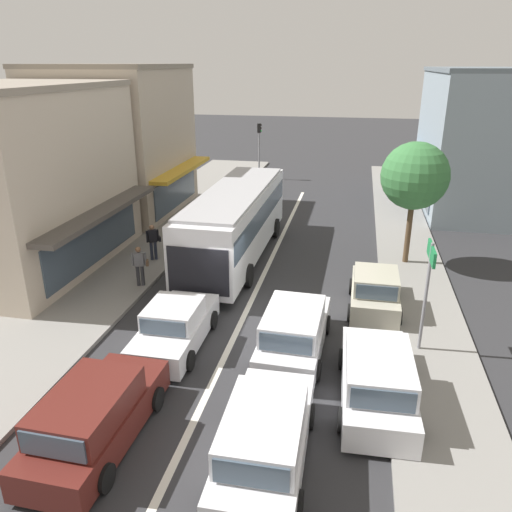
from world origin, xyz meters
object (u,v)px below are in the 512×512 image
(wagon_adjacent_lane_trail, at_px, (294,332))
(traffic_light_downstreet, at_px, (259,142))
(sedan_queue_gap_filler, at_px, (175,327))
(pedestrian_with_handbag_near, at_px, (153,240))
(city_bus, at_px, (236,219))
(wagon_queue_far_back, at_px, (265,439))
(wagon_adjacent_lane_lead, at_px, (95,417))
(directional_road_sign, at_px, (429,273))
(parked_hatchback_kerb_second, at_px, (375,292))
(street_tree_right, at_px, (415,176))
(parked_wagon_kerb_front, at_px, (377,379))
(pedestrian_browsing_midblock, at_px, (140,264))

(wagon_adjacent_lane_trail, xyz_separation_m, traffic_light_downstreet, (-5.87, 24.22, 2.11))
(sedan_queue_gap_filler, xyz_separation_m, pedestrian_with_handbag_near, (-3.40, 6.54, 0.40))
(city_bus, height_order, wagon_adjacent_lane_trail, city_bus)
(wagon_adjacent_lane_trail, bearing_deg, city_bus, 115.87)
(wagon_queue_far_back, distance_m, wagon_adjacent_lane_lead, 4.01)
(city_bus, relative_size, directional_road_sign, 3.02)
(parked_hatchback_kerb_second, distance_m, street_tree_right, 5.99)
(parked_wagon_kerb_front, bearing_deg, traffic_light_downstreet, 107.57)
(directional_road_sign, relative_size, street_tree_right, 0.67)
(city_bus, distance_m, parked_hatchback_kerb_second, 7.42)
(traffic_light_downstreet, bearing_deg, directional_road_sign, -67.50)
(traffic_light_downstreet, distance_m, pedestrian_browsing_midblock, 20.80)
(wagon_adjacent_lane_lead, xyz_separation_m, street_tree_right, (7.97, 13.12, 3.23))
(wagon_queue_far_back, bearing_deg, directional_road_sign, 55.56)
(city_bus, distance_m, pedestrian_with_handbag_near, 3.80)
(sedan_queue_gap_filler, xyz_separation_m, traffic_light_downstreet, (-2.13, 24.51, 2.19))
(parked_wagon_kerb_front, bearing_deg, street_tree_right, 81.67)
(traffic_light_downstreet, height_order, pedestrian_with_handbag_near, traffic_light_downstreet)
(traffic_light_downstreet, distance_m, pedestrian_with_handbag_near, 18.11)
(sedan_queue_gap_filler, distance_m, wagon_adjacent_lane_trail, 3.74)
(sedan_queue_gap_filler, relative_size, parked_wagon_kerb_front, 0.92)
(street_tree_right, bearing_deg, wagon_adjacent_lane_lead, -121.27)
(parked_wagon_kerb_front, xyz_separation_m, pedestrian_with_handbag_near, (-9.57, 8.23, 0.32))
(parked_wagon_kerb_front, bearing_deg, directional_road_sign, 63.96)
(city_bus, relative_size, pedestrian_with_handbag_near, 6.68)
(sedan_queue_gap_filler, height_order, pedestrian_browsing_midblock, pedestrian_browsing_midblock)
(sedan_queue_gap_filler, bearing_deg, wagon_adjacent_lane_lead, -93.78)
(wagon_adjacent_lane_trail, xyz_separation_m, street_tree_right, (3.94, 8.29, 3.23))
(wagon_adjacent_lane_trail, bearing_deg, wagon_queue_far_back, -90.26)
(wagon_adjacent_lane_trail, relative_size, parked_hatchback_kerb_second, 1.23)
(parked_hatchback_kerb_second, bearing_deg, sedan_queue_gap_filler, -148.66)
(wagon_queue_far_back, xyz_separation_m, directional_road_sign, (3.84, 5.60, 1.93))
(directional_road_sign, bearing_deg, sedan_queue_gap_filler, -171.43)
(directional_road_sign, bearing_deg, parked_hatchback_kerb_second, 116.90)
(sedan_queue_gap_filler, relative_size, street_tree_right, 0.78)
(parked_hatchback_kerb_second, height_order, directional_road_sign, directional_road_sign)
(city_bus, bearing_deg, parked_hatchback_kerb_second, -33.34)
(parked_wagon_kerb_front, distance_m, pedestrian_browsing_midblock, 10.55)
(sedan_queue_gap_filler, height_order, traffic_light_downstreet, traffic_light_downstreet)
(pedestrian_browsing_midblock, bearing_deg, sedan_queue_gap_filler, -53.29)
(parked_hatchback_kerb_second, xyz_separation_m, traffic_light_downstreet, (-8.34, 20.73, 2.15))
(wagon_adjacent_lane_lead, bearing_deg, parked_hatchback_kerb_second, 51.96)
(city_bus, height_order, directional_road_sign, directional_road_sign)
(wagon_queue_far_back, height_order, traffic_light_downstreet, traffic_light_downstreet)
(directional_road_sign, xyz_separation_m, pedestrian_browsing_midblock, (-10.38, 2.66, -1.61))
(wagon_adjacent_lane_trail, bearing_deg, pedestrian_with_handbag_near, 138.80)
(wagon_queue_far_back, bearing_deg, street_tree_right, 73.12)
(sedan_queue_gap_filler, xyz_separation_m, street_tree_right, (7.67, 8.58, 3.31))
(wagon_adjacent_lane_lead, bearing_deg, city_bus, 88.21)
(city_bus, distance_m, wagon_queue_far_back, 12.84)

